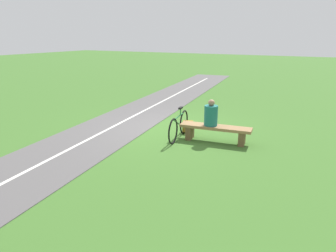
% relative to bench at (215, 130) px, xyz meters
% --- Properties ---
extents(ground_plane, '(80.00, 80.00, 0.00)m').
position_rel_bench_xyz_m(ground_plane, '(1.75, -0.49, -0.33)').
color(ground_plane, '#3D6B28').
extents(paved_path, '(6.70, 36.04, 0.02)m').
position_rel_bench_xyz_m(paved_path, '(3.08, 3.51, -0.32)').
color(paved_path, '#565454').
rests_on(paved_path, ground_plane).
extents(path_centre_line, '(3.89, 31.79, 0.00)m').
position_rel_bench_xyz_m(path_centre_line, '(3.08, 3.51, -0.31)').
color(path_centre_line, silver).
rests_on(path_centre_line, paved_path).
extents(bench, '(2.05, 0.68, 0.47)m').
position_rel_bench_xyz_m(bench, '(0.00, 0.00, 0.00)').
color(bench, '#937047').
rests_on(bench, ground_plane).
extents(person_seated, '(0.42, 0.42, 0.75)m').
position_rel_bench_xyz_m(person_seated, '(0.14, 0.02, 0.45)').
color(person_seated, '#1E6B66').
rests_on(person_seated, bench).
extents(bicycle, '(0.28, 1.75, 0.91)m').
position_rel_bench_xyz_m(bicycle, '(1.04, 0.23, 0.06)').
color(bicycle, black).
rests_on(bicycle, ground_plane).
extents(backpack, '(0.36, 0.34, 0.36)m').
position_rel_bench_xyz_m(backpack, '(1.05, -0.43, -0.15)').
color(backpack, olive).
rests_on(backpack, ground_plane).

